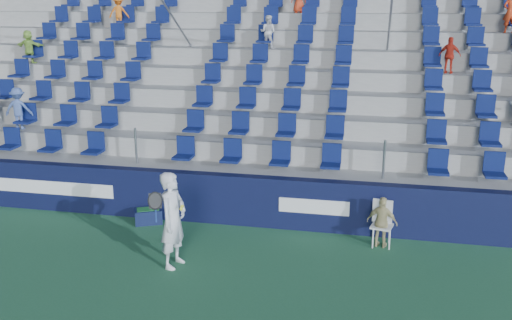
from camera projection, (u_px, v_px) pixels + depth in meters
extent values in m
plane|color=#2D6942|center=(215.00, 288.00, 10.56)|extent=(70.00, 70.00, 0.00)
cube|color=#0E1234|center=(251.00, 201.00, 13.36)|extent=(24.00, 0.30, 1.20)
cube|color=white|center=(53.00, 188.00, 14.18)|extent=(3.20, 0.02, 0.34)
cube|color=white|center=(314.00, 207.00, 12.91)|extent=(1.60, 0.02, 0.34)
cube|color=#9F9F9A|center=(256.00, 193.00, 13.90)|extent=(24.00, 0.85, 1.20)
cube|color=#9F9F9A|center=(262.00, 173.00, 14.63)|extent=(24.00, 0.85, 1.70)
cube|color=#9F9F9A|center=(269.00, 155.00, 15.36)|extent=(24.00, 0.85, 2.20)
cube|color=#9F9F9A|center=(274.00, 138.00, 16.09)|extent=(24.00, 0.85, 2.70)
cube|color=#9F9F9A|center=(279.00, 123.00, 16.82)|extent=(24.00, 0.85, 3.20)
cube|color=#9F9F9A|center=(284.00, 110.00, 17.55)|extent=(24.00, 0.85, 3.70)
cube|color=#9F9F9A|center=(288.00, 97.00, 18.29)|extent=(24.00, 0.85, 4.20)
cube|color=#9F9F9A|center=(292.00, 86.00, 19.02)|extent=(24.00, 0.85, 4.70)
cube|color=#9F9F9A|center=(296.00, 75.00, 19.75)|extent=(24.00, 0.85, 5.20)
cube|color=#9F9F9A|center=(299.00, 58.00, 20.25)|extent=(24.00, 0.50, 6.20)
cube|color=#0D184E|center=(256.00, 155.00, 13.64)|extent=(16.05, 0.50, 0.70)
cube|color=#0D184E|center=(263.00, 127.00, 14.30)|extent=(16.05, 0.50, 0.70)
cube|color=#0D184E|center=(269.00, 102.00, 14.96)|extent=(16.05, 0.50, 0.70)
cube|color=#0D184E|center=(275.00, 78.00, 15.62)|extent=(16.05, 0.50, 0.70)
cube|color=#0D184E|center=(280.00, 57.00, 16.29)|extent=(16.05, 0.50, 0.70)
cube|color=#0D184E|center=(285.00, 37.00, 16.95)|extent=(16.05, 0.50, 0.70)
cube|color=#0D184E|center=(289.00, 19.00, 17.61)|extent=(16.05, 0.50, 0.70)
cube|color=#0D184E|center=(293.00, 2.00, 18.27)|extent=(16.05, 0.50, 0.70)
cylinder|color=gray|center=(179.00, 27.00, 16.65)|extent=(0.06, 7.68, 4.55)
cylinder|color=gray|center=(389.00, 29.00, 15.48)|extent=(0.06, 7.68, 4.55)
imported|color=red|center=(450.00, 55.00, 15.30)|extent=(0.61, 0.39, 0.97)
imported|color=#435A94|center=(19.00, 108.00, 15.52)|extent=(0.81, 0.58, 1.14)
imported|color=red|center=(511.00, 12.00, 16.25)|extent=(0.44, 0.31, 1.16)
imported|color=silver|center=(268.00, 32.00, 16.96)|extent=(0.51, 0.42, 0.98)
imported|color=#97C850|center=(29.00, 47.00, 17.75)|extent=(0.95, 0.35, 1.01)
imported|color=orange|center=(119.00, 12.00, 18.62)|extent=(0.72, 0.50, 1.02)
imported|color=silver|center=(173.00, 220.00, 11.19)|extent=(0.59, 0.78, 1.95)
cylinder|color=navy|center=(156.00, 215.00, 10.96)|extent=(0.03, 0.03, 0.28)
torus|color=black|center=(155.00, 201.00, 10.88)|extent=(0.30, 0.17, 0.28)
plane|color=#262626|center=(155.00, 201.00, 10.88)|extent=(0.30, 0.16, 0.29)
sphere|color=yellow|center=(181.00, 209.00, 10.87)|extent=(0.07, 0.07, 0.07)
sphere|color=yellow|center=(182.00, 206.00, 10.91)|extent=(0.07, 0.07, 0.07)
cube|color=white|center=(382.00, 226.00, 12.24)|extent=(0.51, 0.51, 0.04)
cube|color=white|center=(382.00, 211.00, 12.36)|extent=(0.43, 0.13, 0.53)
cylinder|color=white|center=(373.00, 239.00, 12.18)|extent=(0.03, 0.03, 0.43)
cylinder|color=white|center=(390.00, 240.00, 12.11)|extent=(0.03, 0.03, 0.43)
cylinder|color=white|center=(373.00, 233.00, 12.51)|extent=(0.03, 0.03, 0.43)
cylinder|color=white|center=(389.00, 234.00, 12.44)|extent=(0.03, 0.03, 0.43)
imported|color=tan|center=(382.00, 222.00, 12.17)|extent=(0.71, 0.43, 1.13)
cube|color=#0F1739|center=(148.00, 216.00, 13.57)|extent=(0.75, 0.64, 0.34)
cube|color=#1E662D|center=(148.00, 213.00, 13.55)|extent=(0.59, 0.49, 0.21)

